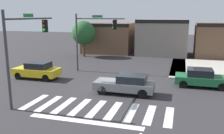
% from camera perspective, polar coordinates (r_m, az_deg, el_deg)
% --- Properties ---
extents(ground_plane, '(120.00, 120.00, 0.00)m').
position_cam_1_polar(ground_plane, '(19.89, 0.71, -5.10)').
color(ground_plane, '#302D30').
extents(crosswalk_near, '(9.59, 3.09, 0.01)m').
position_cam_1_polar(crosswalk_near, '(15.84, -3.68, -9.70)').
color(crosswalk_near, silver).
rests_on(crosswalk_near, ground_plane).
extents(curb_corner_northeast, '(10.00, 10.60, 0.15)m').
position_cam_1_polar(curb_corner_northeast, '(28.56, 22.68, -0.59)').
color(curb_corner_northeast, '#B2AA9E').
rests_on(curb_corner_northeast, ground_plane).
extents(storefront_row, '(25.56, 6.21, 5.26)m').
position_cam_1_polar(storefront_row, '(37.45, 12.44, 6.60)').
color(storefront_row, brown).
rests_on(storefront_row, ground_plane).
extents(traffic_signal_southwest, '(0.32, 5.62, 6.19)m').
position_cam_1_polar(traffic_signal_southwest, '(17.55, -19.61, 6.03)').
color(traffic_signal_southwest, '#383A3D').
rests_on(traffic_signal_southwest, ground_plane).
extents(traffic_signal_northwest, '(5.23, 0.32, 6.01)m').
position_cam_1_polar(traffic_signal_northwest, '(25.16, -4.48, 8.08)').
color(traffic_signal_northwest, '#383A3D').
rests_on(traffic_signal_northwest, ground_plane).
extents(car_yellow, '(4.25, 1.89, 1.57)m').
position_cam_1_polar(car_yellow, '(23.90, -17.11, -0.74)').
color(car_yellow, gold).
rests_on(car_yellow, ground_plane).
extents(car_gray, '(4.50, 1.76, 1.50)m').
position_cam_1_polar(car_gray, '(18.47, 3.35, -4.01)').
color(car_gray, slate).
rests_on(car_gray, ground_plane).
extents(car_green, '(4.31, 1.94, 1.51)m').
position_cam_1_polar(car_green, '(21.58, 20.19, -2.40)').
color(car_green, '#1E6638').
rests_on(car_green, ground_plane).
extents(roadside_tree, '(3.38, 3.38, 5.09)m').
position_cam_1_polar(roadside_tree, '(35.13, -6.69, 7.93)').
color(roadside_tree, '#4C3823').
rests_on(roadside_tree, ground_plane).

